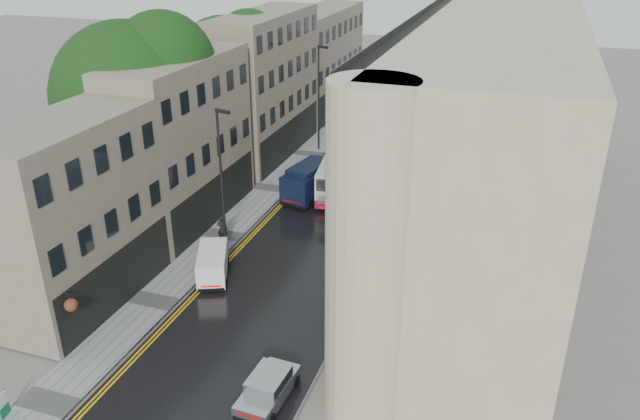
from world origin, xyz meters
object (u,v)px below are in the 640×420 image
Objects in this scene: lamp_post_near at (222,182)px; silver_hatchback at (239,402)px; lamp_post_far at (319,99)px; estate_sign at (3,405)px; pedestrian at (222,229)px; tree_near at (131,121)px; tree_far at (226,87)px; white_van at (198,276)px; white_lorry at (331,239)px; cream_bus at (321,182)px; navy_van at (286,185)px.

silver_hatchback is at bearing -47.80° from lamp_post_near.
lamp_post_near is 0.98× the size of lamp_post_far.
lamp_post_far is 36.15m from estate_sign.
pedestrian is at bearing -71.59° from lamp_post_far.
tree_near is at bearing -22.12° from pedestrian.
silver_hatchback is (14.38, -28.34, -5.54)m from tree_far.
silver_hatchback is at bearing -46.25° from tree_near.
white_lorry is at bearing 11.84° from white_van.
tree_far is 22.30m from white_van.
cream_bus is 1.10× the size of lamp_post_far.
navy_van is (-6.11, 20.81, 0.72)m from silver_hatchback.
lamp_post_near reaches higher than navy_van.
white_lorry is (14.58, -2.60, -4.94)m from tree_near.
tree_far is at bearing 87.78° from white_van.
cream_bus reaches higher than white_van.
pedestrian is 3.67m from lamp_post_near.
silver_hatchback is 10.43m from white_van.
pedestrian is at bearing 163.01° from white_lorry.
tree_far reaches higher than pedestrian.
lamp_post_near reaches higher than silver_hatchback.
white_van is at bearing -80.57° from navy_van.
tree_near is 3.76× the size of white_van.
white_lorry is 7.66m from pedestrian.
white_lorry is (14.28, -15.60, -4.23)m from tree_far.
lamp_post_far is at bearing -98.41° from pedestrian.
tree_far is 17.00m from pedestrian.
tree_far is 11.51× the size of estate_sign.
navy_van is at bearing -64.14° from lamp_post_far.
navy_van is 12.34m from lamp_post_far.
lamp_post_far is at bearing 78.61° from estate_sign.
pedestrian reaches higher than silver_hatchback.
lamp_post_near is (-0.66, 4.77, 3.74)m from white_van.
tree_near is at bearing 97.51° from estate_sign.
silver_hatchback is 9.75m from estate_sign.
tree_far is 8.11m from lamp_post_far.
estate_sign is at bearing -157.23° from silver_hatchback.
pedestrian is (7.04, -1.72, -5.92)m from tree_near.
white_van is at bearing -68.57° from lamp_post_near.
white_van is at bearing -68.45° from tree_far.
pedestrian reaches higher than estate_sign.
silver_hatchback is (0.11, -12.74, -1.31)m from white_lorry.
silver_hatchback reaches higher than estate_sign.
tree_near reaches higher than lamp_post_far.
lamp_post_near is (-7.10, 12.98, 3.91)m from silver_hatchback.
cream_bus is at bearing 84.24° from lamp_post_near.
navy_van is at bearing 73.78° from estate_sign.
navy_van is at bearing 64.74° from white_van.
white_van is 0.40× the size of lamp_post_far.
lamp_post_far is (6.73, 4.26, -1.52)m from tree_far.
cream_bus is at bearing 101.55° from white_lorry.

